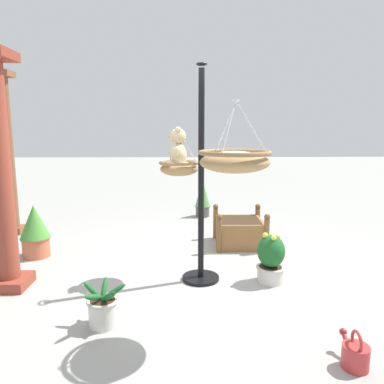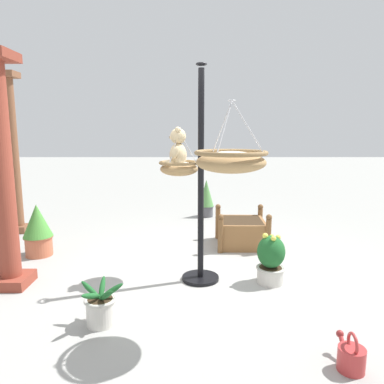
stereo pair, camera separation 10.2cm
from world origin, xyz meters
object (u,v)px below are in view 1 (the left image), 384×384
hanging_basket_left_high (235,160)px  watering_can (355,355)px  greenhouse_pillar_left (1,179)px  potted_plant_tall_leafy (35,231)px  potted_plant_fern_front (103,308)px  hanging_basket_with_teddy (179,168)px  teddy_bear (177,150)px  potted_plant_small_succulent (271,259)px  display_pole_central (201,216)px  greenhouse_pillar_right (9,158)px  wooden_planter_box (239,231)px  potted_plant_flowering_red (203,198)px

hanging_basket_left_high → watering_can: (-0.49, -0.87, -1.42)m
greenhouse_pillar_left → potted_plant_tall_leafy: (1.01, 0.11, -0.86)m
potted_plant_fern_front → potted_plant_tall_leafy: size_ratio=0.58×
hanging_basket_with_teddy → teddy_bear: (-0.00, 0.02, 0.20)m
greenhouse_pillar_left → potted_plant_small_succulent: bearing=-88.7°
teddy_bear → potted_plant_tall_leafy: bearing=70.7°
teddy_bear → hanging_basket_left_high: bearing=-159.5°
hanging_basket_with_teddy → potted_plant_small_succulent: bearing=-102.8°
potted_plant_fern_front → watering_can: potted_plant_fern_front is taller
teddy_bear → watering_can: teddy_bear is taller
greenhouse_pillar_left → watering_can: 3.76m
display_pole_central → potted_plant_small_succulent: size_ratio=4.14×
potted_plant_small_succulent → watering_can: (-1.55, -0.26, -0.18)m
greenhouse_pillar_right → potted_plant_small_succulent: greenhouse_pillar_right is taller
hanging_basket_with_teddy → wooden_planter_box: 1.85m
hanging_basket_with_teddy → potted_plant_tall_leafy: (0.70, 2.03, -0.95)m
wooden_planter_box → potted_plant_small_succulent: potted_plant_small_succulent is taller
greenhouse_pillar_right → teddy_bear: bearing=-123.8°
greenhouse_pillar_left → greenhouse_pillar_right: 2.42m
greenhouse_pillar_right → watering_can: (-3.71, -4.22, -1.21)m
teddy_bear → greenhouse_pillar_left: greenhouse_pillar_left is taller
hanging_basket_left_high → potted_plant_tall_leafy: bearing=51.2°
potted_plant_flowering_red → potted_plant_small_succulent: 3.37m
potted_plant_fern_front → watering_can: size_ratio=1.23×
potted_plant_flowering_red → potted_plant_tall_leafy: (-2.36, 2.48, -0.01)m
display_pole_central → greenhouse_pillar_left: greenhouse_pillar_left is taller
hanging_basket_left_high → greenhouse_pillar_left: (1.00, 2.39, -0.28)m
greenhouse_pillar_right → wooden_planter_box: 4.03m
potted_plant_flowering_red → greenhouse_pillar_left: bearing=144.8°
potted_plant_small_succulent → potted_plant_tall_leafy: bearing=73.1°
hanging_basket_with_teddy → wooden_planter_box: (1.17, -0.92, -1.11)m
hanging_basket_with_teddy → potted_plant_small_succulent: (-0.24, -1.07, -1.05)m
potted_plant_fern_front → potted_plant_flowering_red: (4.22, -1.14, 0.22)m
display_pole_central → hanging_basket_with_teddy: 0.63m
wooden_planter_box → potted_plant_tall_leafy: potted_plant_tall_leafy is taller
wooden_planter_box → potted_plant_flowering_red: 1.96m
hanging_basket_with_teddy → watering_can: (-1.80, -1.33, -1.23)m
greenhouse_pillar_right → potted_plant_tall_leafy: size_ratio=3.66×
greenhouse_pillar_left → hanging_basket_with_teddy: bearing=-80.8°
greenhouse_pillar_right → potted_plant_small_succulent: bearing=-118.6°
hanging_basket_with_teddy → potted_plant_tall_leafy: 2.35m
potted_plant_tall_leafy → greenhouse_pillar_right: bearing=35.1°
teddy_bear → hanging_basket_left_high: hanging_basket_left_high is taller
teddy_bear → greenhouse_pillar_right: (1.91, 2.86, -0.22)m
greenhouse_pillar_left → potted_plant_small_succulent: (0.07, -2.99, -0.96)m
potted_plant_flowering_red → potted_plant_small_succulent: size_ratio=1.28×
greenhouse_pillar_left → greenhouse_pillar_right: bearing=23.3°
teddy_bear → potted_plant_fern_front: size_ratio=1.10×
hanging_basket_with_teddy → potted_plant_fern_front: 1.78m
hanging_basket_with_teddy → greenhouse_pillar_left: (-0.31, 1.93, -0.09)m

